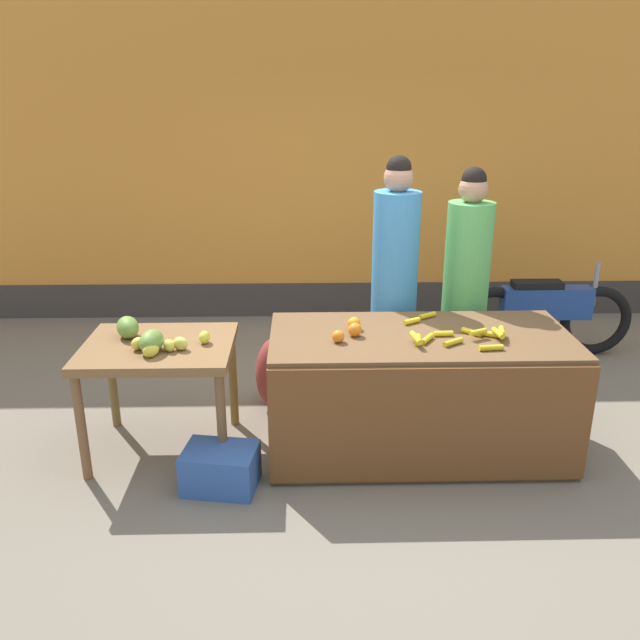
{
  "coord_description": "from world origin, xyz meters",
  "views": [
    {
      "loc": [
        -0.38,
        -3.91,
        2.34
      ],
      "look_at": [
        -0.27,
        0.15,
        0.87
      ],
      "focal_mm": 36.56,
      "sensor_mm": 36.0,
      "label": 1
    }
  ],
  "objects_px": {
    "vendor_woman_blue_shirt": "(394,284)",
    "parked_motorcycle": "(544,313)",
    "produce_sack": "(276,373)",
    "produce_crate": "(221,468)",
    "vendor_woman_green_shirt": "(465,288)"
  },
  "relations": [
    {
      "from": "parked_motorcycle",
      "to": "produce_sack",
      "type": "relative_size",
      "value": 2.8
    },
    {
      "from": "vendor_woman_blue_shirt",
      "to": "produce_crate",
      "type": "distance_m",
      "value": 1.85
    },
    {
      "from": "vendor_woman_green_shirt",
      "to": "produce_sack",
      "type": "bearing_deg",
      "value": -174.48
    },
    {
      "from": "vendor_woman_blue_shirt",
      "to": "produce_sack",
      "type": "distance_m",
      "value": 1.11
    },
    {
      "from": "produce_crate",
      "to": "produce_sack",
      "type": "height_order",
      "value": "produce_sack"
    },
    {
      "from": "vendor_woman_green_shirt",
      "to": "parked_motorcycle",
      "type": "height_order",
      "value": "vendor_woman_green_shirt"
    },
    {
      "from": "vendor_woman_blue_shirt",
      "to": "produce_sack",
      "type": "bearing_deg",
      "value": -173.71
    },
    {
      "from": "produce_crate",
      "to": "produce_sack",
      "type": "bearing_deg",
      "value": 73.91
    },
    {
      "from": "produce_crate",
      "to": "vendor_woman_green_shirt",
      "type": "bearing_deg",
      "value": 34.62
    },
    {
      "from": "vendor_woman_green_shirt",
      "to": "produce_sack",
      "type": "relative_size",
      "value": 3.15
    },
    {
      "from": "vendor_woman_blue_shirt",
      "to": "parked_motorcycle",
      "type": "bearing_deg",
      "value": 30.42
    },
    {
      "from": "vendor_woman_blue_shirt",
      "to": "parked_motorcycle",
      "type": "relative_size",
      "value": 1.18
    },
    {
      "from": "parked_motorcycle",
      "to": "produce_sack",
      "type": "distance_m",
      "value": 2.58
    },
    {
      "from": "parked_motorcycle",
      "to": "produce_sack",
      "type": "xyz_separation_m",
      "value": [
        -2.39,
        -0.98,
        -0.12
      ]
    },
    {
      "from": "parked_motorcycle",
      "to": "produce_sack",
      "type": "height_order",
      "value": "parked_motorcycle"
    }
  ]
}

